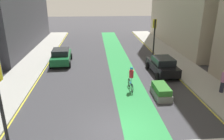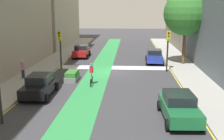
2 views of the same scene
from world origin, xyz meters
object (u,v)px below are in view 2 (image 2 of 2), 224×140
(traffic_signal_near_right, at_px, (60,43))
(car_black_right_far, at_px, (40,85))
(cyclist_in_lane, at_px, (91,74))
(median_planter, at_px, (72,76))
(street_tree_near, at_px, (186,13))
(car_blue_left_near, at_px, (154,56))
(traffic_signal_near_left, at_px, (168,43))
(pedestrian_sidewalk_right_a, at_px, (23,69))
(car_red_right_near, at_px, (81,51))
(car_green_left_far, at_px, (179,106))

(traffic_signal_near_right, relative_size, car_black_right_far, 0.94)
(traffic_signal_near_right, distance_m, cyclist_in_lane, 7.45)
(median_planter, bearing_deg, street_tree_near, -145.94)
(street_tree_near, bearing_deg, cyclist_in_lane, 43.61)
(car_blue_left_near, bearing_deg, cyclist_in_lane, 58.30)
(car_blue_left_near, distance_m, street_tree_near, 5.99)
(car_black_right_far, bearing_deg, traffic_signal_near_left, -140.92)
(cyclist_in_lane, distance_m, median_planter, 2.37)
(cyclist_in_lane, xyz_separation_m, street_tree_near, (-9.27, -8.83, 4.81))
(cyclist_in_lane, height_order, median_planter, cyclist_in_lane)
(car_black_right_far, height_order, pedestrian_sidewalk_right_a, pedestrian_sidewalk_right_a)
(traffic_signal_near_left, bearing_deg, car_red_right_near, -37.67)
(traffic_signal_near_left, height_order, car_red_right_near, traffic_signal_near_left)
(car_black_right_far, bearing_deg, car_blue_left_near, -126.05)
(median_planter, bearing_deg, car_red_right_near, -83.89)
(traffic_signal_near_left, relative_size, car_blue_left_near, 0.97)
(car_red_right_near, relative_size, median_planter, 2.02)
(car_black_right_far, distance_m, street_tree_near, 18.13)
(car_black_right_far, bearing_deg, pedestrian_sidewalk_right_a, -55.49)
(traffic_signal_near_right, height_order, traffic_signal_near_left, traffic_signal_near_left)
(car_green_left_far, distance_m, pedestrian_sidewalk_right_a, 14.91)
(car_green_left_far, bearing_deg, street_tree_near, -101.45)
(car_green_left_far, relative_size, cyclist_in_lane, 2.30)
(traffic_signal_near_right, xyz_separation_m, traffic_signal_near_left, (-11.11, 0.65, 0.10))
(car_red_right_near, bearing_deg, car_green_left_far, 114.84)
(median_planter, bearing_deg, pedestrian_sidewalk_right_a, 0.37)
(car_red_right_near, relative_size, street_tree_near, 0.53)
(cyclist_in_lane, bearing_deg, car_black_right_far, 42.99)
(car_black_right_far, distance_m, car_green_left_far, 10.19)
(car_black_right_far, height_order, car_green_left_far, same)
(car_red_right_near, bearing_deg, car_blue_left_near, 160.70)
(median_planter, bearing_deg, car_blue_left_near, -132.99)
(traffic_signal_near_left, height_order, median_planter, traffic_signal_near_left)
(car_black_right_far, bearing_deg, car_red_right_near, -90.65)
(car_blue_left_near, bearing_deg, median_planter, 47.01)
(street_tree_near, height_order, median_planter, street_tree_near)
(traffic_signal_near_right, distance_m, car_red_right_near, 7.54)
(traffic_signal_near_left, distance_m, cyclist_in_lane, 8.96)
(car_blue_left_near, relative_size, cyclist_in_lane, 2.30)
(cyclist_in_lane, bearing_deg, car_green_left_far, 131.30)
(traffic_signal_near_right, bearing_deg, median_planter, 115.26)
(car_red_right_near, xyz_separation_m, cyclist_in_lane, (-3.20, 13.13, 0.17))
(traffic_signal_near_right, relative_size, median_planter, 1.90)
(street_tree_near, bearing_deg, median_planter, 34.06)
(car_red_right_near, distance_m, car_black_right_far, 16.29)
(traffic_signal_near_right, relative_size, street_tree_near, 0.49)
(median_planter, bearing_deg, traffic_signal_near_right, -64.74)
(car_red_right_near, xyz_separation_m, car_green_left_far, (-9.28, 20.05, 0.00))
(traffic_signal_near_left, bearing_deg, car_blue_left_near, -79.12)
(car_blue_left_near, height_order, street_tree_near, street_tree_near)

